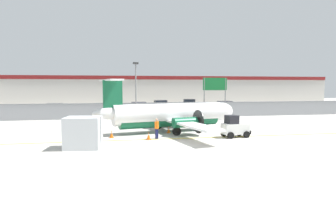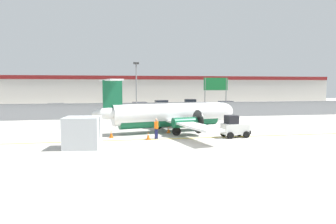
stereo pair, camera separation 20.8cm
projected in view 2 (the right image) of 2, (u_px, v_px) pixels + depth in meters
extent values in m
plane|color=#BCB7AD|center=(194.00, 143.00, 22.97)|extent=(140.00, 140.00, 0.00)
cube|color=yellow|center=(188.00, 138.00, 24.93)|extent=(84.00, 0.20, 0.01)
cube|color=gray|center=(160.00, 111.00, 40.53)|extent=(98.00, 0.04, 2.00)
cylinder|color=slate|center=(160.00, 103.00, 40.44)|extent=(98.00, 0.10, 0.10)
cube|color=#38383A|center=(150.00, 110.00, 51.89)|extent=(98.00, 17.00, 0.12)
cube|color=beige|center=(141.00, 90.00, 69.75)|extent=(91.00, 8.00, 6.50)
cube|color=maroon|center=(142.00, 78.00, 65.58)|extent=(91.00, 0.20, 0.80)
cylinder|color=white|center=(170.00, 113.00, 28.25)|extent=(11.00, 4.21, 1.90)
ellipsoid|color=white|center=(221.00, 111.00, 30.44)|extent=(2.84, 2.31, 1.80)
ellipsoid|color=white|center=(110.00, 114.00, 26.05)|extent=(3.21, 1.69, 1.05)
cylinder|color=#145938|center=(170.00, 119.00, 28.30)|extent=(9.83, 3.56, 1.48)
cube|color=white|center=(171.00, 119.00, 28.34)|extent=(5.04, 15.96, 0.18)
cylinder|color=#145938|center=(163.00, 117.00, 30.81)|extent=(2.34, 1.36, 0.90)
cone|color=black|center=(173.00, 116.00, 31.25)|extent=(0.53, 0.53, 0.44)
cylinder|color=#262626|center=(174.00, 116.00, 31.31)|extent=(0.50, 2.06, 2.10)
cylinder|color=#145938|center=(185.00, 122.00, 26.03)|extent=(2.34, 1.36, 0.90)
cone|color=black|center=(196.00, 122.00, 26.47)|extent=(0.53, 0.53, 0.44)
cylinder|color=#262626|center=(198.00, 122.00, 26.53)|extent=(0.50, 2.06, 2.10)
cube|color=#145938|center=(113.00, 98.00, 26.04)|extent=(1.70, 0.55, 3.10)
cube|color=white|center=(111.00, 80.00, 25.85)|extent=(2.12, 4.92, 0.14)
cylinder|color=#59595B|center=(205.00, 122.00, 29.81)|extent=(0.17, 0.17, 0.97)
cylinder|color=black|center=(205.00, 127.00, 29.85)|extent=(0.63, 0.35, 0.60)
cylinder|color=#59595B|center=(159.00, 121.00, 30.25)|extent=(0.17, 0.17, 0.90)
cylinder|color=black|center=(159.00, 125.00, 30.29)|extent=(0.79, 0.38, 0.76)
cylinder|color=#59595B|center=(177.00, 126.00, 26.19)|extent=(0.17, 0.17, 0.90)
cylinder|color=black|center=(177.00, 131.00, 26.23)|extent=(0.79, 0.38, 0.76)
cube|color=silver|center=(235.00, 129.00, 25.37)|extent=(2.31, 1.35, 0.90)
cube|color=black|center=(231.00, 119.00, 25.20)|extent=(1.01, 1.10, 0.70)
cube|color=black|center=(247.00, 132.00, 25.73)|extent=(0.29, 1.11, 0.30)
cylinder|color=black|center=(239.00, 132.00, 26.20)|extent=(0.58, 0.24, 0.56)
cylinder|color=black|center=(246.00, 135.00, 25.05)|extent=(0.58, 0.24, 0.56)
cylinder|color=black|center=(224.00, 133.00, 25.77)|extent=(0.58, 0.24, 0.56)
cylinder|color=black|center=(230.00, 135.00, 24.62)|extent=(0.58, 0.24, 0.56)
cylinder|color=#191E4C|center=(157.00, 134.00, 24.65)|extent=(0.23, 0.23, 0.85)
cylinder|color=#191E4C|center=(156.00, 134.00, 24.48)|extent=(0.23, 0.23, 0.85)
cylinder|color=orange|center=(156.00, 125.00, 24.50)|extent=(0.48, 0.48, 0.60)
cylinder|color=orange|center=(158.00, 124.00, 24.68)|extent=(0.14, 0.14, 0.55)
cylinder|color=orange|center=(155.00, 125.00, 24.31)|extent=(0.14, 0.14, 0.55)
sphere|color=tan|center=(156.00, 120.00, 24.46)|extent=(0.22, 0.22, 0.22)
cube|color=silver|center=(82.00, 133.00, 20.95)|extent=(2.63, 2.28, 2.20)
cube|color=#333338|center=(82.00, 133.00, 20.95)|extent=(2.43, 0.38, 2.20)
cube|color=orange|center=(169.00, 133.00, 27.74)|extent=(0.36, 0.36, 0.04)
cone|color=orange|center=(169.00, 129.00, 27.71)|extent=(0.28, 0.28, 0.60)
cylinder|color=white|center=(169.00, 128.00, 27.70)|extent=(0.17, 0.17, 0.08)
cube|color=orange|center=(111.00, 137.00, 25.18)|extent=(0.36, 0.36, 0.04)
cone|color=orange|center=(111.00, 134.00, 25.15)|extent=(0.28, 0.28, 0.60)
cylinder|color=white|center=(111.00, 133.00, 25.14)|extent=(0.17, 0.17, 0.08)
cube|color=orange|center=(148.00, 139.00, 24.29)|extent=(0.36, 0.36, 0.04)
cone|color=orange|center=(148.00, 135.00, 24.26)|extent=(0.28, 0.28, 0.60)
cylinder|color=white|center=(148.00, 135.00, 24.25)|extent=(0.17, 0.17, 0.08)
cube|color=gray|center=(57.00, 110.00, 45.40)|extent=(4.22, 1.76, 0.80)
cube|color=#262D38|center=(55.00, 105.00, 45.31)|extent=(2.22, 1.59, 0.56)
cylinder|color=black|center=(67.00, 111.00, 46.57)|extent=(0.60, 0.21, 0.60)
cylinder|color=black|center=(65.00, 112.00, 44.81)|extent=(0.60, 0.21, 0.60)
cylinder|color=black|center=(48.00, 111.00, 46.05)|extent=(0.60, 0.21, 0.60)
cylinder|color=black|center=(46.00, 112.00, 44.29)|extent=(0.60, 0.21, 0.60)
cube|color=#B28C19|center=(102.00, 109.00, 45.72)|extent=(4.35, 2.12, 0.80)
cube|color=#262D38|center=(102.00, 105.00, 45.70)|extent=(2.35, 1.78, 0.56)
cylinder|color=black|center=(92.00, 112.00, 44.50)|extent=(0.62, 0.26, 0.60)
cylinder|color=black|center=(92.00, 111.00, 46.23)|extent=(0.62, 0.26, 0.60)
cylinder|color=black|center=(111.00, 112.00, 45.27)|extent=(0.62, 0.26, 0.60)
cylinder|color=black|center=(110.00, 111.00, 46.99)|extent=(0.62, 0.26, 0.60)
cube|color=red|center=(139.00, 108.00, 48.82)|extent=(4.34, 2.09, 0.80)
cube|color=#262D38|center=(140.00, 104.00, 48.80)|extent=(2.34, 1.76, 0.56)
cylinder|color=black|center=(131.00, 110.00, 47.62)|extent=(0.62, 0.26, 0.60)
cylinder|color=black|center=(129.00, 110.00, 49.34)|extent=(0.62, 0.26, 0.60)
cylinder|color=black|center=(148.00, 110.00, 48.36)|extent=(0.62, 0.26, 0.60)
cylinder|color=black|center=(146.00, 109.00, 50.09)|extent=(0.62, 0.26, 0.60)
cube|color=#B28C19|center=(162.00, 105.00, 54.92)|extent=(4.34, 2.07, 0.80)
cube|color=#262D38|center=(161.00, 102.00, 54.82)|extent=(2.33, 1.75, 0.56)
cylinder|color=black|center=(168.00, 107.00, 56.18)|extent=(0.62, 0.25, 0.60)
cylinder|color=black|center=(171.00, 107.00, 54.45)|extent=(0.62, 0.25, 0.60)
cylinder|color=black|center=(154.00, 107.00, 55.45)|extent=(0.62, 0.25, 0.60)
cylinder|color=black|center=(156.00, 108.00, 53.72)|extent=(0.62, 0.25, 0.60)
cube|color=silver|center=(191.00, 104.00, 58.93)|extent=(4.37, 2.18, 0.80)
cube|color=#262D38|center=(190.00, 101.00, 58.86)|extent=(2.37, 1.81, 0.56)
cylinder|color=black|center=(197.00, 105.00, 59.93)|extent=(0.62, 0.27, 0.60)
cylinder|color=black|center=(199.00, 106.00, 58.14)|extent=(0.62, 0.27, 0.60)
cylinder|color=black|center=(183.00, 105.00, 59.77)|extent=(0.62, 0.27, 0.60)
cylinder|color=black|center=(184.00, 106.00, 57.98)|extent=(0.62, 0.27, 0.60)
cube|color=silver|center=(226.00, 107.00, 51.76)|extent=(4.34, 2.09, 0.80)
cube|color=#262D38|center=(226.00, 103.00, 51.66)|extent=(2.34, 1.76, 0.56)
cylinder|color=black|center=(231.00, 108.00, 53.02)|extent=(0.62, 0.26, 0.60)
cylinder|color=black|center=(236.00, 109.00, 51.29)|extent=(0.62, 0.26, 0.60)
cylinder|color=black|center=(217.00, 108.00, 52.27)|extent=(0.62, 0.26, 0.60)
cylinder|color=black|center=(221.00, 109.00, 50.55)|extent=(0.62, 0.26, 0.60)
cylinder|color=slate|center=(136.00, 93.00, 37.58)|extent=(0.16, 0.16, 7.00)
cube|color=#333333|center=(136.00, 63.00, 37.26)|extent=(0.70, 0.30, 0.24)
cylinder|color=slate|center=(205.00, 97.00, 43.15)|extent=(0.14, 0.14, 5.50)
cylinder|color=slate|center=(226.00, 97.00, 43.71)|extent=(0.14, 0.14, 5.50)
cube|color=#14662D|center=(216.00, 84.00, 43.26)|extent=(3.60, 0.10, 1.80)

